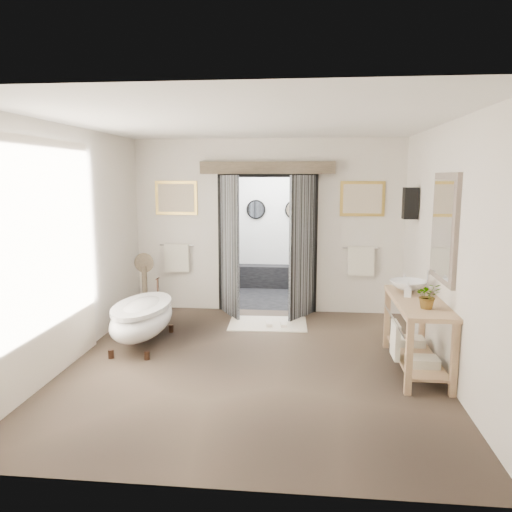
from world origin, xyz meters
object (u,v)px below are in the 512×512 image
object	(u,v)px
clawfoot_tub	(143,317)
basin	(408,287)
vanity	(415,328)
rug	(268,324)

from	to	relation	value
clawfoot_tub	basin	xyz separation A→B (m)	(3.48, -0.16, 0.55)
clawfoot_tub	vanity	xyz separation A→B (m)	(3.51, -0.54, 0.13)
rug	basin	world-z (taller)	basin
vanity	basin	bearing A→B (deg)	94.37
clawfoot_tub	vanity	world-z (taller)	vanity
vanity	rug	bearing A→B (deg)	138.68
vanity	rug	distance (m)	2.55
clawfoot_tub	basin	distance (m)	3.52
clawfoot_tub	basin	size ratio (longest dim) A/B	3.56
vanity	clawfoot_tub	bearing A→B (deg)	171.28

